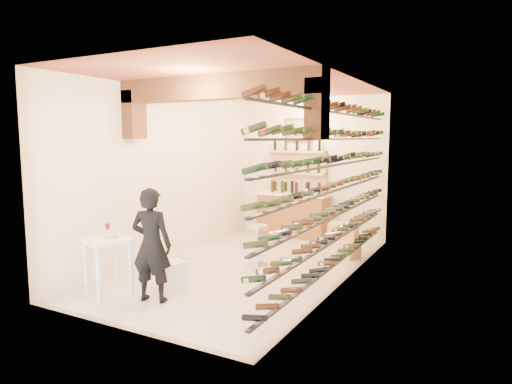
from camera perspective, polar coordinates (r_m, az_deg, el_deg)
ground at (r=8.03m, az=-1.03°, el=-9.47°), size 6.00×6.00×0.00m
room_shell at (r=7.48m, az=-2.05°, el=6.79°), size 3.52×6.02×3.21m
wine_rack at (r=7.12m, az=9.75°, el=1.03°), size 0.32×5.70×2.56m
back_counter at (r=10.36m, az=4.71°, el=-2.74°), size 1.70×0.62×1.29m
back_shelving at (r=10.49m, az=5.27°, el=0.88°), size 1.40×0.31×2.73m
tasting_table at (r=6.77m, az=-18.39°, el=-6.93°), size 0.75×0.75×1.02m
white_stool at (r=6.95m, az=-10.54°, el=-10.41°), size 0.43×0.43×0.42m
person at (r=6.37m, az=-13.21°, el=-6.59°), size 0.66×0.51×1.60m
chrome_barstool at (r=7.96m, az=0.22°, el=-6.46°), size 0.38×0.38×0.73m
crate_lower at (r=8.80m, az=11.04°, el=-6.98°), size 0.67×0.55×0.34m
crate_upper at (r=8.73m, az=11.09°, el=-4.93°), size 0.52×0.36×0.30m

